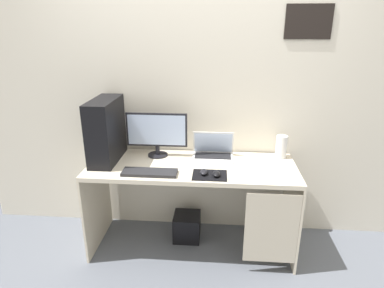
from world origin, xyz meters
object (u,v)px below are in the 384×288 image
Objects in this scene: laptop at (213,152)px; speaker at (281,147)px; monitor at (157,133)px; mouse_left at (204,172)px; keyboard at (150,172)px; subwoofer at (187,226)px; mouse_right at (216,174)px; pc_tower at (106,130)px.

laptop reaches higher than speaker.
monitor reaches higher than mouse_left.
subwoofer is at bearing 49.57° from keyboard.
keyboard is at bearing -158.34° from speaker.
keyboard is 0.51m from mouse_right.
pc_tower is 1.47m from speaker.
keyboard is (-1.05, -0.42, -0.09)m from speaker.
subwoofer is at bearing 119.63° from mouse_left.
keyboard is at bearing -89.24° from monitor.
laptop is at bearing 94.98° from mouse_right.
monitor is 0.42m from keyboard.
laptop is at bearing -176.83° from speaker.
pc_tower is 2.17× the size of subwoofer.
speaker is (0.58, 0.03, 0.05)m from laptop.
keyboard is 4.38× the size of mouse_right.
subwoofer is (-0.80, -0.12, -0.76)m from speaker.
mouse_right is 0.79m from subwoofer.
pc_tower is 0.91m from laptop.
pc_tower reaches higher than keyboard.
mouse_left is (0.82, -0.24, -0.24)m from pc_tower.
mouse_left is 1.00× the size of mouse_right.
speaker reaches higher than mouse_right.
laptop reaches higher than mouse_left.
monitor is at bearing 140.14° from mouse_left.
laptop is (0.48, 0.02, -0.16)m from monitor.
mouse_right is 0.41× the size of subwoofer.
laptop reaches higher than subwoofer.
subwoofer is at bearing -171.52° from speaker.
monitor is at bearing 143.90° from mouse_right.
keyboard is (0.00, -0.37, -0.20)m from monitor.
mouse_left is 0.41× the size of subwoofer.
laptop is at bearing 1.98° from monitor.
monitor is 1.24× the size of keyboard.
monitor is 2.66× the size of speaker.
speaker is at bearing 6.34° from pc_tower.
speaker is 0.82× the size of subwoofer.
monitor is 5.40× the size of mouse_right.
pc_tower is at bearing -171.60° from laptop.
laptop is at bearing 21.58° from subwoofer.
monitor is 0.91m from subwoofer.
pc_tower reaches higher than mouse_left.
mouse_left is at bearing -60.37° from subwoofer.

